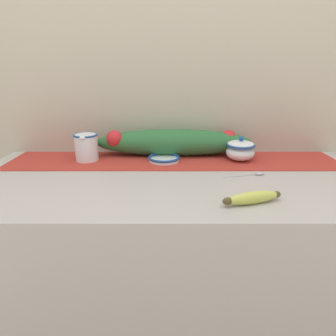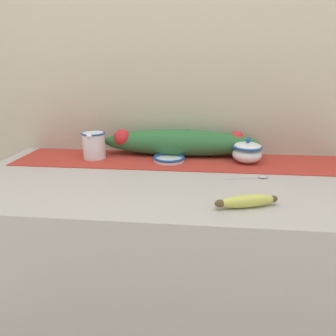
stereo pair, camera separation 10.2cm
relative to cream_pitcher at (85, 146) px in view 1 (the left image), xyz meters
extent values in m
cube|color=#B7B2AD|center=(0.37, -0.20, -0.51)|extent=(1.50, 0.69, 0.89)
cube|color=#B7AD99|center=(0.37, 0.16, 0.24)|extent=(2.30, 0.04, 2.40)
cube|color=#B23328|center=(0.37, 0.00, -0.06)|extent=(1.38, 0.27, 0.00)
cylinder|color=white|center=(0.00, 0.00, 0.00)|extent=(0.09, 0.09, 0.11)
torus|color=#194793|center=(0.00, 0.00, 0.05)|extent=(0.10, 0.10, 0.01)
torus|color=white|center=(0.00, 0.06, 0.00)|extent=(0.06, 0.01, 0.06)
ellipsoid|color=white|center=(0.00, -0.04, 0.05)|extent=(0.03, 0.02, 0.02)
ellipsoid|color=white|center=(0.64, 0.00, -0.03)|extent=(0.12, 0.12, 0.07)
torus|color=#194793|center=(0.64, 0.00, 0.01)|extent=(0.12, 0.12, 0.01)
ellipsoid|color=white|center=(0.64, 0.00, 0.01)|extent=(0.11, 0.11, 0.02)
sphere|color=#194793|center=(0.64, 0.00, 0.03)|extent=(0.02, 0.02, 0.02)
cylinder|color=white|center=(0.32, -0.01, -0.06)|extent=(0.13, 0.13, 0.01)
torus|color=#194793|center=(0.32, -0.01, -0.05)|extent=(0.13, 0.13, 0.01)
ellipsoid|color=#CCD156|center=(0.59, -0.42, -0.05)|extent=(0.18, 0.09, 0.04)
ellipsoid|color=brown|center=(0.51, -0.45, -0.05)|extent=(0.04, 0.03, 0.02)
ellipsoid|color=brown|center=(0.66, -0.40, -0.05)|extent=(0.03, 0.03, 0.02)
cube|color=#B7B7BC|center=(0.60, -0.19, -0.06)|extent=(0.12, 0.03, 0.00)
ellipsoid|color=#B7B7BC|center=(0.68, -0.18, -0.06)|extent=(0.04, 0.03, 0.01)
ellipsoid|color=#2D6B38|center=(0.37, 0.08, 0.00)|extent=(0.69, 0.13, 0.12)
sphere|color=red|center=(0.11, 0.05, 0.02)|extent=(0.07, 0.07, 0.07)
sphere|color=red|center=(0.26, 0.09, 0.01)|extent=(0.05, 0.05, 0.05)
sphere|color=red|center=(0.37, 0.06, 0.01)|extent=(0.06, 0.06, 0.06)
sphere|color=red|center=(0.50, 0.08, 0.02)|extent=(0.05, 0.05, 0.05)
sphere|color=red|center=(0.61, 0.08, 0.02)|extent=(0.07, 0.07, 0.07)
camera|label=1|loc=(0.34, -1.21, 0.31)|focal=32.00mm
camera|label=2|loc=(0.44, -1.21, 0.31)|focal=32.00mm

